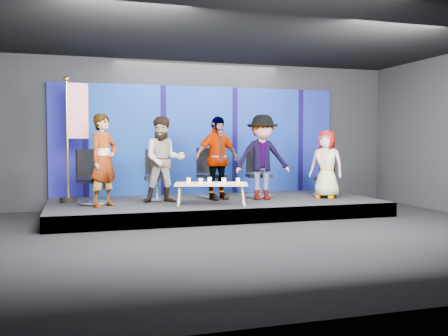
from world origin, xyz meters
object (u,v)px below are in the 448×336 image
(panelist_a, at_px, (104,160))
(panelist_e, at_px, (326,164))
(panelist_d, at_px, (262,157))
(flag_stand, at_px, (74,136))
(chair_d, at_px, (258,181))
(mug_d, at_px, (224,181))
(mug_a, at_px, (189,180))
(chair_b, at_px, (156,183))
(panelist_b, at_px, (164,160))
(chair_c, at_px, (210,181))
(coffee_table, at_px, (211,185))
(panelist_c, at_px, (217,158))
(mug_b, at_px, (201,181))
(mug_e, at_px, (238,180))
(chair_a, at_px, (92,186))
(mug_c, at_px, (210,180))
(chair_e, at_px, (325,183))

(panelist_a, relative_size, panelist_e, 1.19)
(panelist_d, bearing_deg, flag_stand, 175.37)
(chair_d, xyz_separation_m, mug_d, (-1.18, -1.20, 0.12))
(panelist_a, bearing_deg, chair_d, -31.54)
(flag_stand, bearing_deg, mug_a, -28.91)
(chair_b, height_order, mug_d, chair_b)
(panelist_e, xyz_separation_m, flag_stand, (-5.41, 0.84, 0.63))
(panelist_e, bearing_deg, panelist_a, -132.36)
(panelist_b, relative_size, mug_d, 16.98)
(chair_c, distance_m, coffee_table, 1.43)
(panelist_b, xyz_separation_m, mug_a, (0.40, -0.52, -0.40))
(chair_c, bearing_deg, panelist_b, -165.40)
(panelist_b, bearing_deg, panelist_d, 1.72)
(panelist_b, relative_size, panelist_c, 0.98)
(mug_b, xyz_separation_m, mug_e, (0.75, -0.09, -0.00))
(panelist_c, xyz_separation_m, mug_b, (-0.58, -0.85, -0.42))
(chair_a, height_order, mug_e, chair_a)
(chair_b, xyz_separation_m, chair_c, (1.27, 0.20, 0.01))
(mug_c, relative_size, mug_e, 1.16)
(chair_a, bearing_deg, panelist_e, -47.85)
(panelist_c, bearing_deg, panelist_a, 176.36)
(mug_d, relative_size, flag_stand, 0.04)
(panelist_b, relative_size, flag_stand, 0.68)
(panelist_a, distance_m, mug_e, 2.67)
(panelist_c, height_order, coffee_table, panelist_c)
(mug_c, bearing_deg, chair_e, 14.80)
(mug_b, distance_m, mug_e, 0.75)
(panelist_e, relative_size, coffee_table, 0.98)
(panelist_a, height_order, panelist_c, panelist_c)
(chair_a, distance_m, chair_b, 1.42)
(chair_a, bearing_deg, coffee_table, -62.95)
(panelist_c, height_order, mug_a, panelist_c)
(chair_c, distance_m, panelist_e, 2.65)
(panelist_a, xyz_separation_m, panelist_e, (4.86, 0.08, -0.14))
(panelist_e, distance_m, mug_c, 2.83)
(panelist_d, height_order, flag_stand, flag_stand)
(chair_a, relative_size, chair_b, 1.01)
(coffee_table, height_order, mug_c, mug_c)
(chair_d, height_order, flag_stand, flag_stand)
(chair_b, distance_m, flag_stand, 1.99)
(chair_b, xyz_separation_m, flag_stand, (-1.70, 0.08, 1.03))
(panelist_e, distance_m, mug_d, 2.63)
(panelist_c, bearing_deg, coffee_table, -128.72)
(mug_e, xyz_separation_m, flag_stand, (-3.16, 1.33, 0.90))
(chair_b, height_order, coffee_table, chair_b)
(chair_b, bearing_deg, panelist_b, -76.33)
(chair_c, xyz_separation_m, mug_d, (-0.12, -1.51, 0.12))
(chair_a, height_order, chair_e, chair_a)
(mug_b, relative_size, mug_d, 0.93)
(panelist_b, bearing_deg, chair_d, 14.54)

